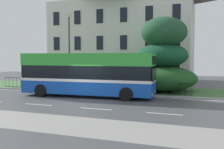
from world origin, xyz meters
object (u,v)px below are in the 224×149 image
georgian_townhouse (125,35)px  street_lamp_post (69,46)px  single_decker_bus (87,74)px  evergreen_tree (163,61)px  litter_bin (85,83)px

georgian_townhouse → street_lamp_post: (-2.29, -10.35, -1.72)m
single_decker_bus → georgian_townhouse: bearing=91.5°
georgian_townhouse → street_lamp_post: bearing=-102.5°
evergreen_tree → single_decker_bus: evergreen_tree is taller
street_lamp_post → georgian_townhouse: bearing=77.5°
single_decker_bus → street_lamp_post: size_ratio=1.50×
evergreen_tree → litter_bin: size_ratio=5.74×
georgian_townhouse → street_lamp_post: georgian_townhouse is taller
street_lamp_post → litter_bin: bearing=-12.7°
georgian_townhouse → single_decker_bus: (1.04, -13.56, -4.05)m
evergreen_tree → litter_bin: (-6.64, -1.77, -2.05)m
georgian_townhouse → litter_bin: size_ratio=15.01×
georgian_townhouse → evergreen_tree: 11.27m
single_decker_bus → street_lamp_post: bearing=133.2°
georgian_townhouse → litter_bin: 11.91m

